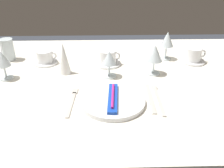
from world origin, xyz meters
The scene contains 18 objects.
dining_table centered at (0.00, 0.00, 0.66)m, with size 1.80×1.11×0.74m.
dinner_plate centered at (0.01, -0.22, 0.75)m, with size 0.26×0.26×0.02m, color white.
toothbrush_package centered at (0.01, -0.22, 0.77)m, with size 0.05×0.21×0.02m.
fork_outer centered at (-0.15, -0.20, 0.74)m, with size 0.03×0.21×0.00m.
dinner_knife centered at (0.16, -0.20, 0.74)m, with size 0.02×0.22×0.00m.
spoon_soup centered at (0.20, -0.18, 0.74)m, with size 0.03×0.23×0.01m.
saucer_left centered at (-0.01, 0.15, 0.74)m, with size 0.14×0.14×0.01m, color white.
coffee_cup_left centered at (0.00, 0.15, 0.78)m, with size 0.11×0.09×0.07m.
saucer_right centered at (0.45, 0.17, 0.74)m, with size 0.13×0.13×0.01m, color white.
coffee_cup_right centered at (0.45, 0.17, 0.79)m, with size 0.11×0.09×0.07m.
saucer_far centered at (-0.34, 0.17, 0.74)m, with size 0.13×0.13×0.01m, color white.
coffee_cup_far centered at (-0.34, 0.17, 0.78)m, with size 0.10×0.08×0.06m.
wine_glass_centre centered at (0.32, 0.22, 0.85)m, with size 0.07×0.07×0.15m.
wine_glass_left centered at (-0.49, 0.00, 0.83)m, with size 0.07×0.07×0.14m.
wine_glass_right centered at (0.00, 0.01, 0.83)m, with size 0.07×0.07×0.13m.
wine_glass_far centered at (0.22, 0.03, 0.84)m, with size 0.08×0.08×0.15m.
drink_tumbler centered at (-0.55, 0.23, 0.80)m, with size 0.07×0.07×0.12m.
napkin_folded centered at (-0.22, 0.05, 0.82)m, with size 0.06×0.06×0.16m, color white.
Camera 1 is at (-0.02, -1.02, 1.27)m, focal length 38.75 mm.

